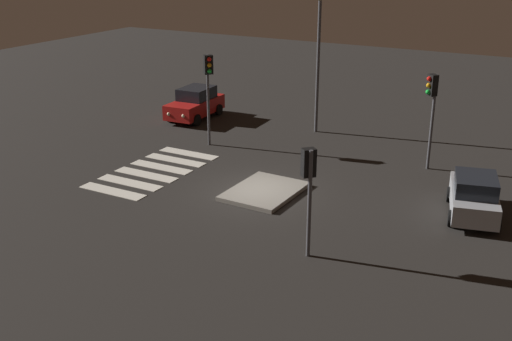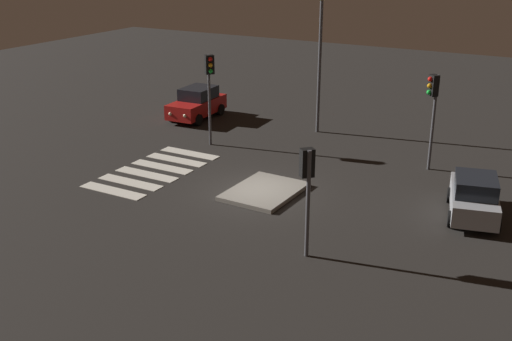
% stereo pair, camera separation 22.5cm
% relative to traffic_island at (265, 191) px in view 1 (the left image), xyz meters
% --- Properties ---
extents(ground_plane, '(80.00, 80.00, 0.00)m').
position_rel_traffic_island_xyz_m(ground_plane, '(0.10, -0.36, -0.09)').
color(ground_plane, black).
extents(traffic_island, '(3.62, 2.76, 0.18)m').
position_rel_traffic_island_xyz_m(traffic_island, '(0.00, 0.00, 0.00)').
color(traffic_island, gray).
rests_on(traffic_island, ground).
extents(car_silver, '(4.19, 2.55, 1.72)m').
position_rel_traffic_island_xyz_m(car_silver, '(-1.84, 8.19, 0.76)').
color(car_silver, '#9EA0A5').
rests_on(car_silver, ground).
extents(car_red, '(4.36, 2.19, 1.86)m').
position_rel_traffic_island_xyz_m(car_red, '(-8.51, -9.26, 0.82)').
color(car_red, red).
rests_on(car_red, ground).
extents(traffic_light_north, '(0.54, 0.54, 3.80)m').
position_rel_traffic_island_xyz_m(traffic_light_north, '(4.13, 3.82, 2.79)').
color(traffic_light_north, '#47474C').
rests_on(traffic_light_north, ground).
extents(traffic_light_west, '(0.53, 0.54, 4.50)m').
position_rel_traffic_island_xyz_m(traffic_light_west, '(-6.28, 5.22, 3.32)').
color(traffic_light_west, '#47474C').
rests_on(traffic_light_west, ground).
extents(traffic_light_south, '(0.54, 0.53, 4.76)m').
position_rel_traffic_island_xyz_m(traffic_light_south, '(-4.44, -5.60, 3.51)').
color(traffic_light_south, '#47474C').
rests_on(traffic_light_south, ground).
extents(street_lamp, '(0.56, 0.56, 7.72)m').
position_rel_traffic_island_xyz_m(street_lamp, '(-9.44, -1.75, 5.17)').
color(street_lamp, '#47474C').
rests_on(street_lamp, ground).
extents(crosswalk_near, '(6.45, 3.20, 0.02)m').
position_rel_traffic_island_xyz_m(crosswalk_near, '(0.10, -5.82, -0.08)').
color(crosswalk_near, silver).
rests_on(crosswalk_near, ground).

